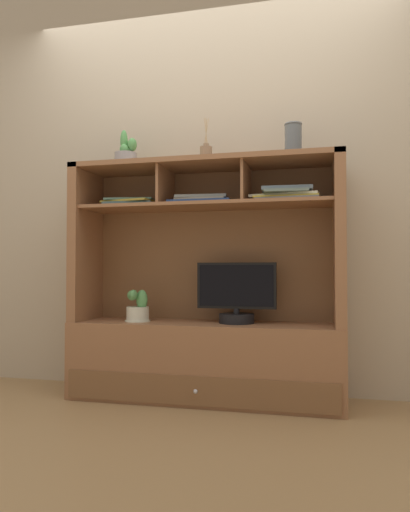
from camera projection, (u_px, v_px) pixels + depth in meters
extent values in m
cube|color=#97754B|center=(205.00, 401.00, 2.86)|extent=(6.00, 6.00, 0.02)
cube|color=tan|center=(213.00, 174.00, 3.13)|extent=(6.00, 0.02, 2.80)
cube|color=brown|center=(205.00, 361.00, 2.86)|extent=(1.62, 0.42, 0.46)
cube|color=brown|center=(196.00, 391.00, 2.65)|extent=(1.56, 0.01, 0.16)
sphere|color=silver|center=(195.00, 392.00, 2.64)|extent=(0.02, 0.02, 0.02)
cube|color=brown|center=(87.00, 244.00, 3.06)|extent=(0.06, 0.39, 0.97)
cube|color=brown|center=(339.00, 240.00, 2.70)|extent=(0.06, 0.39, 0.97)
cube|color=brown|center=(212.00, 246.00, 3.06)|extent=(1.56, 0.02, 0.94)
cube|color=brown|center=(205.00, 165.00, 2.89)|extent=(1.62, 0.39, 0.03)
cube|color=brown|center=(205.00, 206.00, 2.89)|extent=(1.50, 0.35, 0.02)
cube|color=brown|center=(166.00, 187.00, 2.95)|extent=(0.02, 0.33, 0.23)
cube|color=brown|center=(246.00, 184.00, 2.83)|extent=(0.02, 0.33, 0.23)
cylinder|color=black|center=(237.00, 318.00, 2.83)|extent=(0.21, 0.21, 0.06)
cylinder|color=black|center=(237.00, 311.00, 2.83)|extent=(0.04, 0.04, 0.03)
cube|color=black|center=(236.00, 286.00, 2.84)|extent=(0.47, 0.03, 0.27)
cube|color=black|center=(236.00, 286.00, 2.82)|extent=(0.44, 0.00, 0.24)
cylinder|color=beige|center=(138.00, 314.00, 2.93)|extent=(0.14, 0.14, 0.09)
cylinder|color=beige|center=(138.00, 321.00, 2.93)|extent=(0.16, 0.16, 0.01)
ellipsoid|color=#529453|center=(142.00, 300.00, 2.92)|extent=(0.07, 0.06, 0.12)
ellipsoid|color=#529453|center=(140.00, 299.00, 2.95)|extent=(0.04, 0.07, 0.10)
ellipsoid|color=#529453|center=(132.00, 295.00, 2.95)|extent=(0.06, 0.06, 0.06)
ellipsoid|color=#529453|center=(133.00, 295.00, 2.89)|extent=(0.05, 0.07, 0.06)
cube|color=#5A5B5E|center=(288.00, 200.00, 2.73)|extent=(0.36, 0.25, 0.01)
cube|color=gold|center=(287.00, 198.00, 2.74)|extent=(0.37, 0.22, 0.01)
cube|color=beige|center=(285.00, 196.00, 2.74)|extent=(0.41, 0.23, 0.02)
cube|color=slate|center=(286.00, 193.00, 2.73)|extent=(0.26, 0.26, 0.02)
cube|color=slate|center=(287.00, 190.00, 2.74)|extent=(0.29, 0.21, 0.02)
cube|color=navy|center=(201.00, 202.00, 2.87)|extent=(0.38, 0.20, 0.02)
cube|color=gray|center=(201.00, 200.00, 2.87)|extent=(0.31, 0.21, 0.01)
cube|color=slate|center=(202.00, 198.00, 2.88)|extent=(0.32, 0.22, 0.02)
cube|color=#4A6F69|center=(132.00, 206.00, 3.00)|extent=(0.31, 0.24, 0.01)
cube|color=#48696C|center=(131.00, 204.00, 3.00)|extent=(0.32, 0.21, 0.01)
cube|color=gold|center=(130.00, 202.00, 3.00)|extent=(0.34, 0.24, 0.01)
cube|color=#4F7868|center=(130.00, 200.00, 3.00)|extent=(0.32, 0.21, 0.01)
cylinder|color=#896C50|center=(206.00, 155.00, 2.92)|extent=(0.07, 0.07, 0.10)
cylinder|color=#896C50|center=(206.00, 145.00, 2.93)|extent=(0.03, 0.03, 0.02)
cylinder|color=tan|center=(207.00, 132.00, 2.93)|extent=(0.00, 0.02, 0.18)
cylinder|color=tan|center=(206.00, 133.00, 2.93)|extent=(0.03, 0.00, 0.18)
cylinder|color=tan|center=(205.00, 133.00, 2.93)|extent=(0.00, 0.04, 0.18)
cylinder|color=tan|center=(206.00, 132.00, 2.92)|extent=(0.02, 0.00, 0.18)
cylinder|color=gray|center=(126.00, 160.00, 3.05)|extent=(0.14, 0.14, 0.09)
cylinder|color=gray|center=(126.00, 167.00, 3.05)|extent=(0.16, 0.16, 0.01)
ellipsoid|color=#4E934C|center=(132.00, 145.00, 3.04)|extent=(0.06, 0.06, 0.08)
ellipsoid|color=#4E934C|center=(128.00, 151.00, 3.10)|extent=(0.04, 0.06, 0.14)
ellipsoid|color=#4E934C|center=(124.00, 141.00, 3.06)|extent=(0.05, 0.05, 0.14)
ellipsoid|color=#4E934C|center=(124.00, 149.00, 3.03)|extent=(0.06, 0.04, 0.06)
cylinder|color=#575E61|center=(293.00, 141.00, 2.77)|extent=(0.10, 0.10, 0.18)
torus|color=#575E61|center=(293.00, 124.00, 2.77)|extent=(0.10, 0.10, 0.01)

